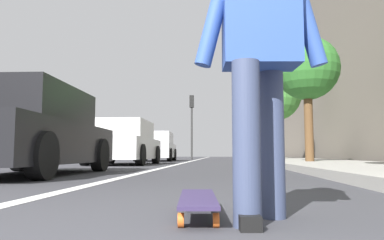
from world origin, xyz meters
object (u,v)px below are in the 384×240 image
object	(u,v)px
skater_person	(260,46)
street_tree_mid	(307,69)
traffic_light	(192,115)
street_tree_far	(274,95)
skateboard	(198,200)
parked_car_mid	(124,143)
parked_car_far	(156,147)
parked_car_near	(29,133)

from	to	relation	value
skater_person	street_tree_mid	distance (m)	9.99
traffic_light	street_tree_far	world-z (taller)	street_tree_far
skateboard	street_tree_far	xyz separation A→B (m)	(16.29, -2.81, 3.22)
parked_car_mid	skater_person	bearing A→B (deg)	-161.32
street_tree_mid	street_tree_far	size ratio (longest dim) A/B	0.85
parked_car_far	street_tree_far	xyz separation A→B (m)	(-0.52, -6.02, 2.60)
parked_car_near	street_tree_mid	bearing A→B (deg)	-48.25
skateboard	traffic_light	distance (m)	22.02
parked_car_near	street_tree_far	distance (m)	13.92
skater_person	parked_car_mid	distance (m)	11.06
skateboard	street_tree_mid	distance (m)	10.15
skateboard	parked_car_near	xyz separation A→B (m)	(3.99, 3.17, 0.63)
skateboard	parked_car_mid	world-z (taller)	parked_car_mid
traffic_light	street_tree_mid	bearing A→B (deg)	-159.83
skater_person	traffic_light	world-z (taller)	traffic_light
skater_person	street_tree_far	distance (m)	16.79
parked_car_far	skateboard	bearing A→B (deg)	-169.19
traffic_light	skater_person	bearing A→B (deg)	-174.50
skateboard	parked_car_near	distance (m)	5.13
skateboard	parked_car_mid	size ratio (longest dim) A/B	0.20
parked_car_near	traffic_light	size ratio (longest dim) A/B	1.02
parked_car_far	street_tree_far	distance (m)	6.58
parked_car_mid	parked_car_far	world-z (taller)	parked_car_mid
parked_car_near	parked_car_far	bearing A→B (deg)	0.16
traffic_light	street_tree_mid	xyz separation A→B (m)	(-12.45, -4.57, 0.06)
parked_car_far	parked_car_mid	bearing A→B (deg)	-179.87
skater_person	parked_car_mid	world-z (taller)	skater_person
traffic_light	street_tree_mid	distance (m)	13.26
street_tree_mid	street_tree_far	bearing A→B (deg)	0.00
parked_car_mid	street_tree_mid	size ratio (longest dim) A/B	1.07
skater_person	parked_car_near	world-z (taller)	skater_person
street_tree_mid	parked_car_mid	bearing A→B (deg)	80.55
parked_car_near	parked_car_far	size ratio (longest dim) A/B	0.95
parked_car_far	traffic_light	xyz separation A→B (m)	(4.96, -1.44, 2.20)
parked_car_mid	street_tree_far	xyz separation A→B (m)	(5.97, -6.00, 2.59)
parked_car_far	skater_person	bearing A→B (deg)	-168.16
parked_car_mid	street_tree_mid	bearing A→B (deg)	-99.45
parked_car_near	street_tree_mid	distance (m)	8.32
parked_car_far	street_tree_mid	distance (m)	9.87
traffic_light	street_tree_far	xyz separation A→B (m)	(-5.48, -4.57, 0.41)
traffic_light	parked_car_mid	bearing A→B (deg)	172.88
skater_person	parked_car_mid	bearing A→B (deg)	18.68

